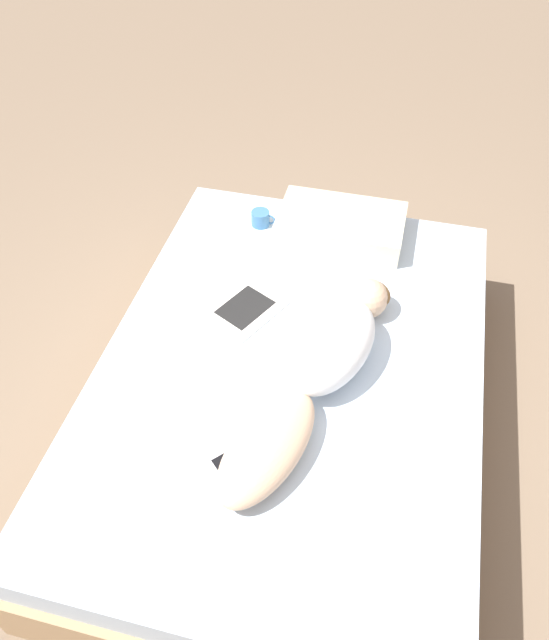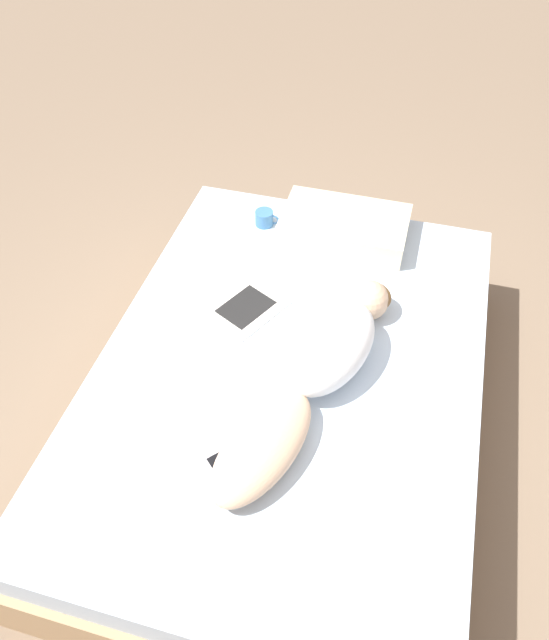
% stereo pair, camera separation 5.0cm
% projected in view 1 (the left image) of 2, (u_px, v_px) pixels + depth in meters
% --- Properties ---
extents(ground_plane, '(12.00, 12.00, 0.00)m').
position_uv_depth(ground_plane, '(289.00, 426.00, 2.95)').
color(ground_plane, '#7A6651').
extents(bed, '(1.63, 2.29, 0.47)m').
position_uv_depth(bed, '(290.00, 397.00, 2.78)').
color(bed, tan).
rests_on(bed, ground_plane).
extents(person, '(0.57, 1.26, 0.23)m').
position_uv_depth(person, '(319.00, 367.00, 2.47)').
color(person, '#DBB28E').
rests_on(person, bed).
extents(open_magazine, '(0.63, 0.54, 0.01)m').
position_uv_depth(open_magazine, '(225.00, 295.00, 2.88)').
color(open_magazine, silver).
rests_on(open_magazine, bed).
extents(coffee_mug, '(0.13, 0.09, 0.08)m').
position_uv_depth(coffee_mug, '(261.00, 218.00, 3.22)').
color(coffee_mug, teal).
rests_on(coffee_mug, bed).
extents(cell_phone, '(0.14, 0.14, 0.01)m').
position_uv_depth(cell_phone, '(225.00, 468.00, 2.26)').
color(cell_phone, silver).
rests_on(cell_phone, bed).
extents(pillow, '(0.62, 0.38, 0.13)m').
position_uv_depth(pillow, '(341.00, 225.00, 3.14)').
color(pillow, beige).
rests_on(pillow, bed).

